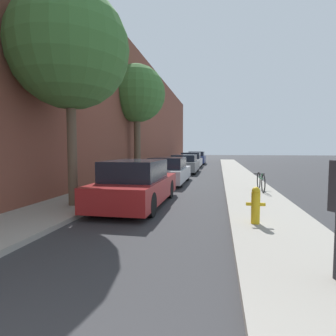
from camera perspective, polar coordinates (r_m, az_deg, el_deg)
name	(u,v)px	position (r m, az deg, el deg)	size (l,w,h in m)	color
ground_plane	(192,178)	(16.81, 4.92, -2.07)	(120.00, 120.00, 0.00)	#333335
sidewalk_left	(146,176)	(17.32, -4.68, -1.69)	(2.00, 52.00, 0.12)	#9E998E
sidewalk_right	(240,178)	(16.77, 14.84, -2.00)	(2.00, 52.00, 0.12)	#9E998E
building_facade_left	(125,109)	(17.81, -9.05, 12.04)	(0.70, 52.00, 8.55)	brown
parked_car_red	(137,184)	(8.69, -6.53, -3.37)	(1.77, 4.54, 1.44)	black
parked_car_silver	(168,171)	(14.15, 0.07, -0.65)	(1.85, 4.45, 1.34)	black
parked_car_grey	(185,164)	(20.22, 3.49, 0.83)	(1.87, 4.38, 1.34)	black
parked_car_white	(191,160)	(26.18, 4.86, 1.60)	(1.88, 4.24, 1.42)	black
parked_car_navy	(197,158)	(31.49, 6.00, 2.07)	(1.89, 4.08, 1.45)	black
street_tree_near	(70,50)	(9.00, -19.80, 22.15)	(3.41, 3.41, 6.23)	brown
street_tree_far	(137,94)	(17.44, -6.50, 15.02)	(3.48, 3.48, 6.78)	brown
fire_hydrant	(256,205)	(6.46, 17.79, -7.30)	(0.42, 0.19, 0.83)	gold
bicycle	(261,182)	(11.47, 18.77, -2.72)	(0.44, 1.73, 0.71)	black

